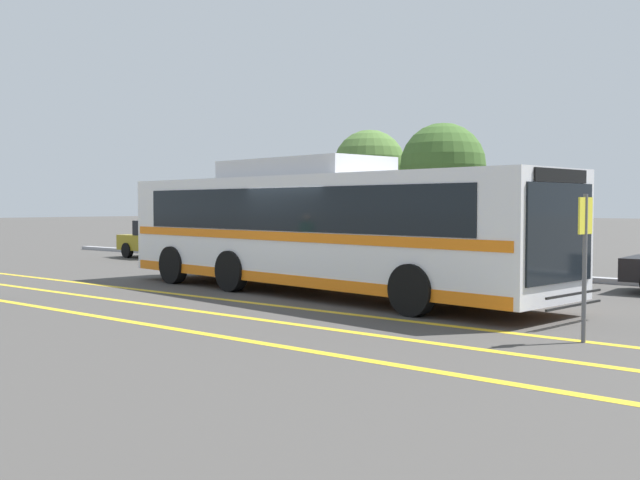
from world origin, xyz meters
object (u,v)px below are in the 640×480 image
object	(u,v)px
bus_stop_sign	(585,249)
parked_car_0	(161,240)
parked_car_2	(472,254)
tree_2	(443,166)
parked_car_1	(282,246)
transit_bus	(319,226)
tree_1	(369,167)

from	to	relation	value
bus_stop_sign	parked_car_0	bearing A→B (deg)	-104.17
parked_car_0	parked_car_2	xyz separation A→B (m)	(13.54, 0.25, -0.01)
parked_car_2	bus_stop_sign	distance (m)	9.79
parked_car_0	tree_2	bearing A→B (deg)	125.25
parked_car_0	parked_car_1	distance (m)	6.41
parked_car_0	parked_car_2	size ratio (longest dim) A/B	0.82
parked_car_1	bus_stop_sign	size ratio (longest dim) A/B	2.19
parked_car_2	bus_stop_sign	bearing A→B (deg)	34.01
transit_bus	parked_car_2	size ratio (longest dim) A/B	2.56
parked_car_1	bus_stop_sign	distance (m)	15.17
tree_2	tree_1	bearing A→B (deg)	178.84
parked_car_1	parked_car_2	world-z (taller)	parked_car_2
parked_car_1	parked_car_2	bearing A→B (deg)	-86.50
bus_stop_sign	tree_1	bearing A→B (deg)	-127.48
parked_car_1	bus_stop_sign	world-z (taller)	bus_stop_sign
parked_car_1	tree_1	xyz separation A→B (m)	(-0.35, 5.55, 2.95)
transit_bus	tree_2	size ratio (longest dim) A/B	2.48
tree_1	transit_bus	bearing A→B (deg)	-59.56
parked_car_1	bus_stop_sign	bearing A→B (deg)	-117.59
transit_bus	tree_1	size ratio (longest dim) A/B	2.49
transit_bus	parked_car_0	xyz separation A→B (m)	(-12.42, 5.16, -0.86)
bus_stop_sign	parked_car_1	bearing A→B (deg)	-113.17
parked_car_0	tree_1	distance (m)	8.78
parked_car_0	parked_car_1	size ratio (longest dim) A/B	0.82
transit_bus	bus_stop_sign	bearing A→B (deg)	78.94
parked_car_0	tree_1	bearing A→B (deg)	137.68
transit_bus	parked_car_2	world-z (taller)	transit_bus
transit_bus	tree_2	xyz separation A→B (m)	(-2.95, 10.74, 1.95)
parked_car_2	bus_stop_sign	xyz separation A→B (m)	(6.02, -7.69, 0.72)
parked_car_2	bus_stop_sign	world-z (taller)	bus_stop_sign
parked_car_0	parked_car_2	distance (m)	13.54
tree_1	bus_stop_sign	bearing A→B (deg)	-44.14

